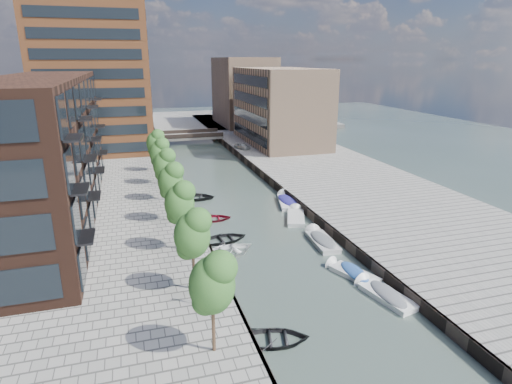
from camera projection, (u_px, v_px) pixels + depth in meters
name	position (u px, v px, depth m)	size (l,w,h in m)	color
water	(223.00, 184.00, 59.45)	(300.00, 300.00, 0.00)	#38473F
quay_right	(328.00, 172.00, 63.69)	(20.00, 140.00, 1.00)	gray
quay_wall_left	(179.00, 184.00, 57.62)	(0.25, 140.00, 1.00)	#332823
quay_wall_right	(265.00, 177.00, 60.97)	(0.25, 140.00, 1.00)	#332823
far_closure	(174.00, 122.00, 114.17)	(80.00, 40.00, 1.00)	gray
apartment_block	(47.00, 149.00, 42.43)	(8.00, 38.00, 14.00)	black
tower	(92.00, 63.00, 72.89)	(18.00, 18.00, 30.00)	#95522B
tan_block_near	(279.00, 106.00, 81.59)	(12.00, 25.00, 14.00)	tan
tan_block_far	(244.00, 91.00, 105.07)	(12.00, 20.00, 16.00)	tan
bridge	(189.00, 136.00, 88.30)	(13.00, 6.00, 1.30)	gray
tree_0	(212.00, 281.00, 22.61)	(2.50, 2.50, 5.95)	#382619
tree_1	(192.00, 232.00, 29.01)	(2.50, 2.50, 5.95)	#382619
tree_2	(179.00, 201.00, 35.41)	(2.50, 2.50, 5.95)	#382619
tree_3	(170.00, 179.00, 41.82)	(2.50, 2.50, 5.95)	#382619
tree_4	(164.00, 163.00, 48.22)	(2.50, 2.50, 5.95)	#382619
tree_5	(159.00, 151.00, 54.62)	(2.50, 2.50, 5.95)	#382619
tree_6	(155.00, 142.00, 61.02)	(2.50, 2.50, 5.95)	#382619
lamp_0	(221.00, 274.00, 27.16)	(0.24, 0.24, 4.12)	black
lamp_1	(186.00, 199.00, 41.79)	(0.24, 0.24, 4.12)	black
lamp_2	(169.00, 163.00, 56.42)	(0.24, 0.24, 4.12)	black
sloop_0	(274.00, 342.00, 26.15)	(3.13, 4.38, 0.91)	black
sloop_1	(224.00, 241.00, 40.63)	(3.19, 4.47, 0.93)	black
sloop_2	(213.00, 220.00, 45.97)	(2.87, 4.01, 0.83)	maroon
sloop_3	(228.00, 255.00, 37.83)	(3.65, 5.11, 1.06)	white
sloop_4	(194.00, 199.00, 52.84)	(3.69, 5.16, 1.07)	black
motorboat_0	(350.00, 272.00, 34.32)	(3.14, 4.76, 1.50)	silver
motorboat_1	(383.00, 294.00, 31.13)	(2.72, 5.15, 1.63)	white
motorboat_2	(296.00, 217.00, 46.69)	(3.43, 5.37, 1.69)	silver
motorboat_3	(287.00, 201.00, 51.38)	(3.21, 6.00, 1.90)	white
motorboat_4	(321.00, 240.00, 40.36)	(2.15, 5.34, 1.74)	#B3B2B1
car	(242.00, 146.00, 77.19)	(1.40, 3.47, 1.18)	silver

